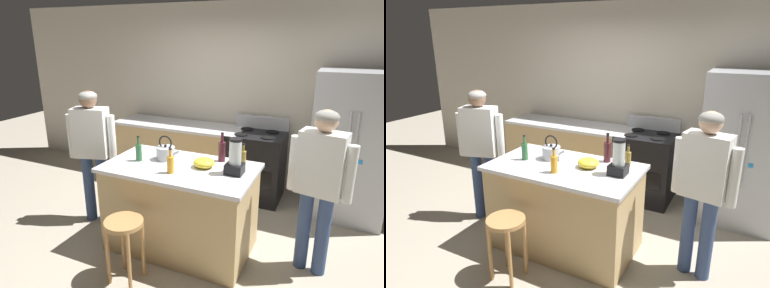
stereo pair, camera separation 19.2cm
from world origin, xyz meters
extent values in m
plane|color=#B2A893|center=(0.00, 0.00, 0.00)|extent=(14.00, 14.00, 0.00)
cube|color=beige|center=(0.00, 1.95, 1.35)|extent=(8.00, 0.10, 2.70)
cube|color=tan|center=(0.00, 0.00, 0.46)|extent=(1.50, 0.83, 0.91)
cube|color=silver|center=(0.00, 0.00, 0.93)|extent=(1.56, 0.89, 0.04)
cube|color=tan|center=(-0.80, 1.55, 0.46)|extent=(2.00, 0.64, 0.91)
cube|color=silver|center=(-0.80, 1.55, 0.93)|extent=(2.00, 0.64, 0.04)
cube|color=#B7BABF|center=(1.59, 1.50, 0.93)|extent=(0.90, 0.70, 1.85)
cylinder|color=#B7BABF|center=(1.55, 1.13, 1.02)|extent=(0.02, 0.02, 0.83)
cylinder|color=#B7BABF|center=(1.63, 1.13, 1.02)|extent=(0.02, 0.02, 0.83)
cube|color=red|center=(1.46, 1.15, 1.00)|extent=(0.05, 0.01, 0.05)
cube|color=#268CD8|center=(1.71, 1.15, 0.87)|extent=(0.05, 0.01, 0.05)
cube|color=#3FB259|center=(1.29, 1.15, 1.03)|extent=(0.05, 0.01, 0.05)
cube|color=black|center=(0.42, 1.52, 0.48)|extent=(0.76, 0.64, 0.95)
cube|color=black|center=(0.42, 1.20, 0.43)|extent=(0.60, 0.01, 0.24)
cube|color=#B7BABF|center=(0.42, 1.81, 1.04)|extent=(0.76, 0.06, 0.18)
cylinder|color=black|center=(0.24, 1.37, 0.96)|extent=(0.18, 0.18, 0.01)
cylinder|color=black|center=(0.60, 1.37, 0.96)|extent=(0.18, 0.18, 0.01)
cylinder|color=black|center=(0.24, 1.67, 0.96)|extent=(0.18, 0.18, 0.01)
cylinder|color=black|center=(0.60, 1.67, 0.96)|extent=(0.18, 0.18, 0.01)
cylinder|color=#384C7A|center=(-1.29, 0.06, 0.43)|extent=(0.16, 0.16, 0.85)
cylinder|color=#384C7A|center=(-1.12, 0.11, 0.43)|extent=(0.16, 0.16, 0.85)
cube|color=white|center=(-1.21, 0.08, 1.15)|extent=(0.45, 0.33, 0.59)
cylinder|color=white|center=(-1.44, 0.01, 1.10)|extent=(0.11, 0.11, 0.53)
cylinder|color=white|center=(-0.97, 0.16, 1.10)|extent=(0.11, 0.11, 0.53)
sphere|color=#8C664C|center=(-1.21, 0.08, 1.54)|extent=(0.25, 0.25, 0.20)
ellipsoid|color=gray|center=(-1.21, 0.08, 1.57)|extent=(0.26, 0.26, 0.12)
cylinder|color=#384C7A|center=(1.43, 0.16, 0.42)|extent=(0.15, 0.15, 0.84)
cylinder|color=#384C7A|center=(1.25, 0.20, 0.42)|extent=(0.15, 0.15, 0.84)
cube|color=white|center=(1.34, 0.18, 1.13)|extent=(0.43, 0.29, 0.59)
cylinder|color=white|center=(1.59, 0.13, 1.08)|extent=(0.11, 0.11, 0.53)
cylinder|color=white|center=(1.10, 0.23, 1.08)|extent=(0.11, 0.11, 0.53)
sphere|color=#D8AD8C|center=(1.34, 0.18, 1.53)|extent=(0.23, 0.23, 0.20)
ellipsoid|color=gray|center=(1.34, 0.18, 1.56)|extent=(0.25, 0.25, 0.12)
cylinder|color=#B7844C|center=(-0.23, -0.70, 0.61)|extent=(0.36, 0.36, 0.04)
cylinder|color=#B7844C|center=(-0.34, -0.82, 0.30)|extent=(0.04, 0.04, 0.59)
cylinder|color=#B7844C|center=(-0.11, -0.82, 0.30)|extent=(0.04, 0.04, 0.59)
cylinder|color=#B7844C|center=(-0.34, -0.58, 0.30)|extent=(0.04, 0.04, 0.59)
cylinder|color=#B7844C|center=(-0.11, -0.58, 0.30)|extent=(0.04, 0.04, 0.59)
cube|color=black|center=(0.57, 0.04, 1.00)|extent=(0.17, 0.17, 0.10)
cylinder|color=silver|center=(0.57, 0.04, 1.17)|extent=(0.12, 0.12, 0.23)
cylinder|color=black|center=(0.57, 0.04, 1.30)|extent=(0.12, 0.12, 0.02)
cylinder|color=#2D6638|center=(-0.47, -0.04, 1.04)|extent=(0.07, 0.07, 0.18)
cylinder|color=#2D6638|center=(-0.47, -0.04, 1.17)|extent=(0.03, 0.03, 0.08)
cylinder|color=black|center=(-0.47, -0.04, 1.22)|extent=(0.03, 0.03, 0.02)
cylinder|color=olive|center=(0.58, 0.29, 1.03)|extent=(0.06, 0.06, 0.15)
cylinder|color=olive|center=(0.58, 0.29, 1.14)|extent=(0.02, 0.02, 0.07)
cylinder|color=black|center=(0.58, 0.29, 1.18)|extent=(0.03, 0.03, 0.02)
cylinder|color=#471923|center=(0.34, 0.31, 1.06)|extent=(0.08, 0.08, 0.21)
cylinder|color=#471923|center=(0.34, 0.31, 1.21)|extent=(0.03, 0.03, 0.09)
cylinder|color=black|center=(0.34, 0.31, 1.26)|extent=(0.03, 0.03, 0.02)
cylinder|color=orange|center=(0.00, -0.20, 1.04)|extent=(0.07, 0.07, 0.17)
cylinder|color=orange|center=(0.00, -0.20, 1.16)|extent=(0.03, 0.03, 0.07)
cylinder|color=black|center=(0.00, -0.20, 1.20)|extent=(0.03, 0.03, 0.02)
ellipsoid|color=yellow|center=(0.24, 0.07, 1.00)|extent=(0.22, 0.22, 0.10)
cylinder|color=#B7BABF|center=(-0.23, 0.11, 1.02)|extent=(0.20, 0.20, 0.14)
sphere|color=black|center=(-0.23, 0.11, 1.11)|extent=(0.03, 0.03, 0.03)
cylinder|color=#B7BABF|center=(-0.10, 0.11, 1.04)|extent=(0.09, 0.03, 0.08)
torus|color=black|center=(-0.23, 0.11, 1.14)|extent=(0.16, 0.02, 0.16)
camera|label=1|loc=(1.47, -2.91, 2.24)|focal=31.74mm
camera|label=2|loc=(1.64, -2.82, 2.24)|focal=31.74mm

